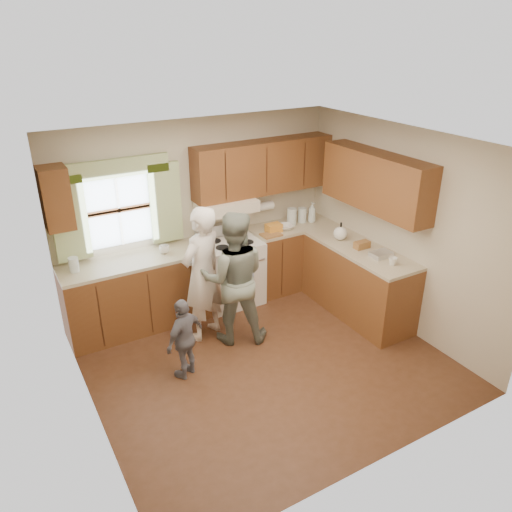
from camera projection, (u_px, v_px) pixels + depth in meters
room at (267, 263)px, 5.23m from camera, size 3.80×3.80×3.80m
kitchen_fixtures at (264, 251)px, 6.53m from camera, size 3.80×2.25×2.15m
stove at (231, 271)px, 6.82m from camera, size 0.76×0.67×1.07m
woman_left at (202, 274)px, 5.90m from camera, size 0.72×0.61×1.69m
woman_right at (234, 278)px, 5.84m from camera, size 0.99×0.91×1.65m
child at (185, 338)px, 5.34m from camera, size 0.60×0.47×0.94m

